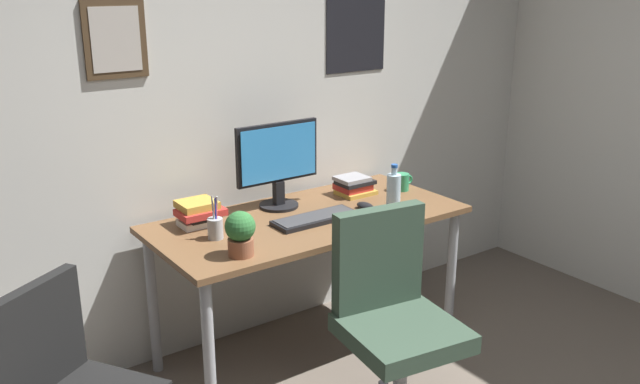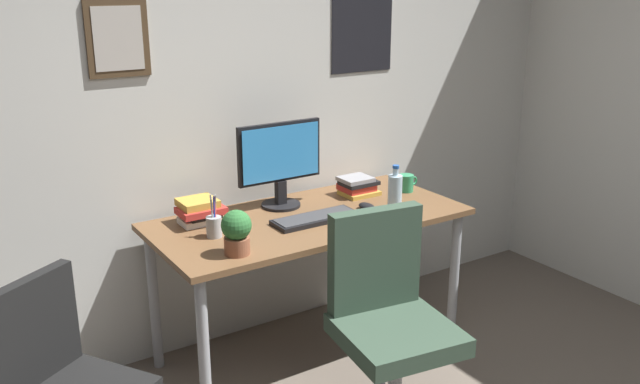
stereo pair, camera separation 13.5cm
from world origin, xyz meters
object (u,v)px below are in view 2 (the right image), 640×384
object	(u,v)px
monitor	(280,161)
pen_cup	(214,225)
keyboard	(316,218)
water_bottle	(395,194)
computer_mouse	(367,207)
potted_plant	(236,231)
side_chair	(62,382)
office_chair	(388,312)
book_stack_left	(199,211)
coffee_mug_near	(406,183)
book_stack_right	(358,186)

from	to	relation	value
monitor	pen_cup	distance (m)	0.54
keyboard	water_bottle	world-z (taller)	water_bottle
computer_mouse	water_bottle	xyz separation A→B (m)	(0.07, -0.13, 0.09)
computer_mouse	pen_cup	distance (m)	0.80
potted_plant	pen_cup	xyz separation A→B (m)	(0.00, 0.23, -0.05)
side_chair	keyboard	distance (m)	1.35
office_chair	monitor	bearing A→B (deg)	91.75
office_chair	book_stack_left	world-z (taller)	office_chair
potted_plant	coffee_mug_near	bearing A→B (deg)	14.02
keyboard	water_bottle	distance (m)	0.41
computer_mouse	coffee_mug_near	bearing A→B (deg)	20.39
pen_cup	monitor	bearing A→B (deg)	24.48
computer_mouse	book_stack_right	world-z (taller)	book_stack_right
pen_cup	computer_mouse	bearing A→B (deg)	-5.74
keyboard	potted_plant	distance (m)	0.53
water_bottle	coffee_mug_near	bearing A→B (deg)	41.66
water_bottle	coffee_mug_near	xyz separation A→B (m)	(0.30, 0.26, -0.06)
office_chair	keyboard	bearing A→B (deg)	89.38
pen_cup	book_stack_right	xyz separation A→B (m)	(0.91, 0.16, -0.01)
computer_mouse	coffee_mug_near	world-z (taller)	coffee_mug_near
side_chair	keyboard	bearing A→B (deg)	14.27
potted_plant	pen_cup	world-z (taller)	pen_cup
side_chair	office_chair	bearing A→B (deg)	-11.17
computer_mouse	book_stack_left	size ratio (longest dim) A/B	0.51
side_chair	potted_plant	size ratio (longest dim) A/B	4.49
side_chair	water_bottle	size ratio (longest dim) A/B	3.47
water_bottle	coffee_mug_near	world-z (taller)	water_bottle
coffee_mug_near	book_stack_right	xyz separation A→B (m)	(-0.26, 0.10, 0.00)
book_stack_right	monitor	bearing A→B (deg)	172.77
computer_mouse	water_bottle	distance (m)	0.17
pen_cup	potted_plant	bearing A→B (deg)	-90.34
monitor	potted_plant	distance (m)	0.66
monitor	book_stack_right	xyz separation A→B (m)	(0.44, -0.06, -0.19)
monitor	book_stack_left	bearing A→B (deg)	-178.49
monitor	book_stack_right	world-z (taller)	monitor
monitor	potted_plant	xyz separation A→B (m)	(-0.47, -0.45, -0.14)
book_stack_right	side_chair	bearing A→B (deg)	-161.95
side_chair	book_stack_right	xyz separation A→B (m)	(1.69, 0.55, 0.31)
office_chair	pen_cup	size ratio (longest dim) A/B	4.75
pen_cup	side_chair	bearing A→B (deg)	-153.17
water_bottle	pen_cup	xyz separation A→B (m)	(-0.87, 0.21, -0.05)
keyboard	pen_cup	size ratio (longest dim) A/B	2.15
keyboard	book_stack_left	bearing A→B (deg)	150.69
side_chair	book_stack_left	size ratio (longest dim) A/B	4.09
potted_plant	book_stack_right	world-z (taller)	potted_plant
office_chair	side_chair	distance (m)	1.30
side_chair	potted_plant	xyz separation A→B (m)	(0.78, 0.16, 0.36)
keyboard	book_stack_right	world-z (taller)	book_stack_right
potted_plant	keyboard	bearing A→B (deg)	18.18
keyboard	water_bottle	size ratio (longest dim) A/B	1.70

